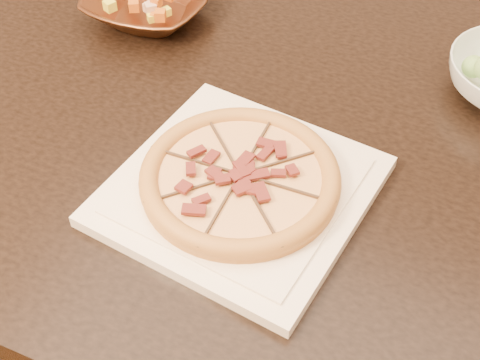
{
  "coord_description": "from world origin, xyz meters",
  "views": [
    {
      "loc": [
        0.31,
        -0.72,
        1.42
      ],
      "look_at": [
        0.07,
        -0.17,
        0.78
      ],
      "focal_mm": 50.0,
      "sensor_mm": 36.0,
      "label": 1
    }
  ],
  "objects_px": {
    "plate": "(240,190)",
    "bronze_bowl": "(149,4)",
    "pizza": "(240,178)",
    "dining_table": "(233,145)"
  },
  "relations": [
    {
      "from": "pizza",
      "to": "bronze_bowl",
      "type": "bearing_deg",
      "value": 134.3
    },
    {
      "from": "dining_table",
      "to": "pizza",
      "type": "height_order",
      "value": "pizza"
    },
    {
      "from": "pizza",
      "to": "bronze_bowl",
      "type": "xyz_separation_m",
      "value": [
        -0.32,
        0.33,
        -0.01
      ]
    },
    {
      "from": "dining_table",
      "to": "pizza",
      "type": "distance_m",
      "value": 0.23
    },
    {
      "from": "plate",
      "to": "bronze_bowl",
      "type": "xyz_separation_m",
      "value": [
        -0.32,
        0.33,
        0.02
      ]
    },
    {
      "from": "plate",
      "to": "bronze_bowl",
      "type": "relative_size",
      "value": 1.65
    },
    {
      "from": "dining_table",
      "to": "plate",
      "type": "bearing_deg",
      "value": -62.55
    },
    {
      "from": "dining_table",
      "to": "bronze_bowl",
      "type": "bearing_deg",
      "value": 146.09
    },
    {
      "from": "plate",
      "to": "pizza",
      "type": "xyz_separation_m",
      "value": [
        0.0,
        0.0,
        0.02
      ]
    },
    {
      "from": "pizza",
      "to": "bronze_bowl",
      "type": "height_order",
      "value": "bronze_bowl"
    }
  ]
}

